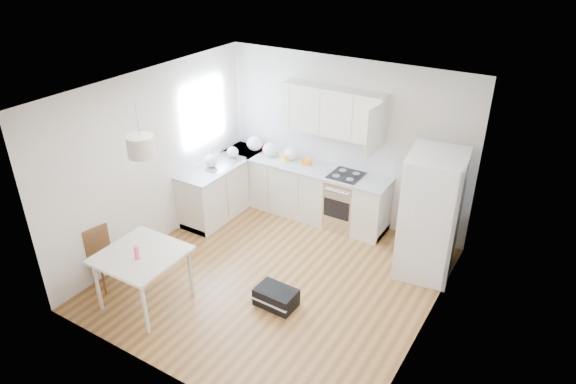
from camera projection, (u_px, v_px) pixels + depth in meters
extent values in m
plane|color=brown|center=(275.00, 278.00, 7.28)|extent=(4.20, 4.20, 0.00)
plane|color=white|center=(272.00, 92.00, 6.02)|extent=(4.20, 4.20, 0.00)
plane|color=silver|center=(344.00, 142.00, 8.23)|extent=(4.20, 0.00, 4.20)
plane|color=silver|center=(155.00, 159.00, 7.62)|extent=(0.00, 4.20, 4.20)
plane|color=silver|center=(433.00, 240.00, 5.68)|extent=(0.00, 4.20, 4.20)
cube|color=#BFE0F9|center=(203.00, 112.00, 8.29)|extent=(0.02, 1.00, 1.00)
cube|color=silver|center=(302.00, 190.00, 8.71)|extent=(3.00, 0.60, 0.88)
cube|color=silver|center=(224.00, 187.00, 8.81)|extent=(0.60, 1.80, 0.88)
cube|color=#B6B9BB|center=(302.00, 166.00, 8.49)|extent=(3.02, 0.64, 0.04)
cube|color=#B6B9BB|center=(223.00, 163.00, 8.59)|extent=(0.64, 1.82, 0.04)
cube|color=white|center=(311.00, 142.00, 8.57)|extent=(3.00, 0.01, 0.58)
cube|color=white|center=(208.00, 142.00, 8.59)|extent=(0.01, 1.80, 0.58)
cube|color=silver|center=(333.00, 112.00, 7.94)|extent=(1.70, 0.32, 0.75)
cube|color=beige|center=(141.00, 255.00, 6.47)|extent=(0.99, 0.99, 0.04)
cylinder|color=silver|center=(98.00, 286.00, 6.52)|extent=(0.05, 0.05, 0.73)
cylinder|color=silver|center=(145.00, 309.00, 6.14)|extent=(0.05, 0.05, 0.73)
cylinder|color=silver|center=(145.00, 254.00, 7.15)|extent=(0.05, 0.05, 0.73)
cylinder|color=silver|center=(190.00, 273.00, 6.77)|extent=(0.05, 0.05, 0.73)
cylinder|color=#E94079|center=(137.00, 252.00, 6.30)|extent=(0.07, 0.07, 0.22)
cube|color=black|center=(276.00, 297.00, 6.71)|extent=(0.54, 0.36, 0.25)
cylinder|color=#C5B397|center=(141.00, 146.00, 5.91)|extent=(0.40, 0.40, 0.25)
ellipsoid|color=white|center=(254.00, 144.00, 8.95)|extent=(0.29, 0.24, 0.26)
ellipsoid|color=white|center=(270.00, 150.00, 8.73)|extent=(0.27, 0.23, 0.24)
ellipsoid|color=white|center=(291.00, 154.00, 8.61)|extent=(0.24, 0.21, 0.22)
ellipsoid|color=white|center=(233.00, 152.00, 8.71)|extent=(0.21, 0.17, 0.19)
ellipsoid|color=white|center=(211.00, 161.00, 8.37)|extent=(0.23, 0.19, 0.20)
cube|color=orange|center=(307.00, 162.00, 8.46)|extent=(0.18, 0.15, 0.11)
cube|color=gold|center=(285.00, 157.00, 8.64)|extent=(0.18, 0.16, 0.11)
cube|color=red|center=(267.00, 150.00, 8.89)|extent=(0.17, 0.14, 0.10)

